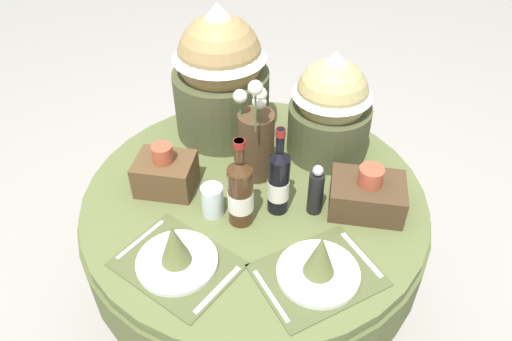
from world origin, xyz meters
name	(u,v)px	position (x,y,z in m)	size (l,w,h in m)	color
ground	(255,316)	(0.00, 0.00, 0.00)	(8.00, 8.00, 0.00)	#9E998E
dining_table	(255,223)	(0.00, 0.00, 0.58)	(1.19, 1.19, 0.73)	#5B6638
place_setting_left	(176,254)	(-0.17, -0.34, 0.78)	(0.42, 0.39, 0.16)	#4E562F
place_setting_right	(319,265)	(0.24, -0.31, 0.78)	(0.43, 0.41, 0.16)	#4E562F
flower_vase	(256,141)	(-0.01, 0.11, 0.88)	(0.14, 0.17, 0.43)	#47331E
wine_bottle_left	(279,181)	(0.09, -0.06, 0.85)	(0.07, 0.07, 0.32)	black
wine_bottle_centre	(240,192)	(-0.02, -0.13, 0.85)	(0.08, 0.08, 0.32)	#422814
tumbler_near_right	(213,200)	(-0.12, -0.11, 0.78)	(0.07, 0.07, 0.11)	silver
pepper_mill	(316,191)	(0.21, -0.05, 0.82)	(0.05, 0.05, 0.19)	black
gift_tub_back_left	(220,69)	(-0.19, 0.35, 1.00)	(0.36, 0.36, 0.51)	#474C2D
gift_tub_back_right	(331,102)	(0.22, 0.29, 0.94)	(0.30, 0.30, 0.41)	#474C2D
woven_basket_side_left	(165,173)	(-0.30, -0.02, 0.80)	(0.19, 0.15, 0.18)	brown
woven_basket_side_right	(367,194)	(0.37, -0.01, 0.79)	(0.24, 0.17, 0.17)	#47331E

